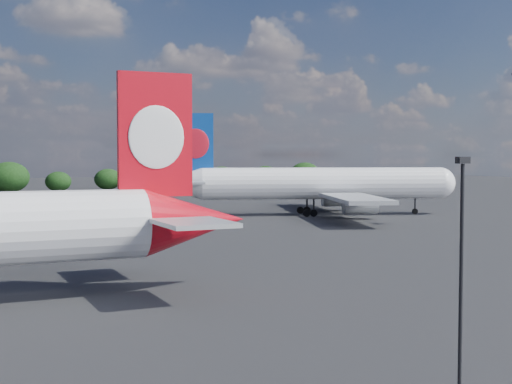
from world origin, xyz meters
name	(u,v)px	position (x,y,z in m)	size (l,w,h in m)	color
china_southern_airliner	(312,184)	(54.83, 74.75, 5.55)	(54.65, 52.46, 18.23)	white
apron_lamp_post	(461,273)	(13.03, -15.48, 6.06)	(0.55, 0.30, 10.82)	black
billboard_yellow	(10,179)	(12.00, 182.00, 3.87)	(5.00, 0.30, 5.50)	gold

